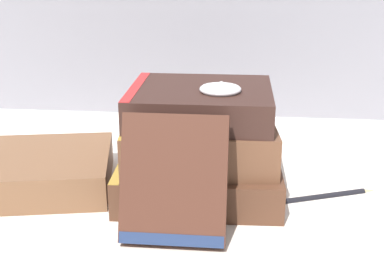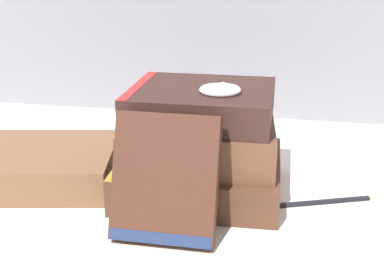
{
  "view_description": "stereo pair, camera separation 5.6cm",
  "coord_description": "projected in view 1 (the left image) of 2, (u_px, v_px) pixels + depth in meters",
  "views": [
    {
      "loc": [
        0.1,
        -0.58,
        0.29
      ],
      "look_at": [
        0.04,
        0.02,
        0.08
      ],
      "focal_mm": 50.0,
      "sensor_mm": 36.0,
      "label": 1
    },
    {
      "loc": [
        0.15,
        -0.57,
        0.29
      ],
      "look_at": [
        0.04,
        0.02,
        0.08
      ],
      "focal_mm": 50.0,
      "sensor_mm": 36.0,
      "label": 2
    }
  ],
  "objects": [
    {
      "name": "book_side_left",
      "position": [
        20.0,
        171.0,
        0.68
      ],
      "size": [
        0.24,
        0.2,
        0.04
      ],
      "rotation": [
        0.0,
        0.0,
        0.19
      ],
      "color": "brown",
      "rests_on": "ground_plane"
    },
    {
      "name": "fountain_pen",
      "position": [
        325.0,
        194.0,
        0.66
      ],
      "size": [
        0.13,
        0.06,
        0.01
      ],
      "rotation": [
        0.0,
        0.0,
        0.37
      ],
      "color": "black",
      "rests_on": "ground_plane"
    },
    {
      "name": "ground_plane",
      "position": [
        158.0,
        200.0,
        0.65
      ],
      "size": [
        3.0,
        3.0,
        0.0
      ],
      "primitive_type": "plane",
      "color": "silver"
    },
    {
      "name": "book_leaning_front",
      "position": [
        174.0,
        184.0,
        0.55
      ],
      "size": [
        0.11,
        0.06,
        0.13
      ],
      "rotation": [
        -0.35,
        0.0,
        0.0
      ],
      "color": "#422319",
      "rests_on": "ground_plane"
    },
    {
      "name": "pocket_watch",
      "position": [
        220.0,
        89.0,
        0.62
      ],
      "size": [
        0.05,
        0.05,
        0.01
      ],
      "color": "silver",
      "rests_on": "book_flat_top"
    },
    {
      "name": "book_flat_bottom",
      "position": [
        195.0,
        174.0,
        0.67
      ],
      "size": [
        0.2,
        0.18,
        0.05
      ],
      "rotation": [
        0.0,
        0.0,
        0.04
      ],
      "color": "#4C2D1E",
      "rests_on": "ground_plane"
    },
    {
      "name": "book_flat_middle",
      "position": [
        195.0,
        138.0,
        0.66
      ],
      "size": [
        0.19,
        0.18,
        0.05
      ],
      "rotation": [
        0.0,
        0.0,
        0.09
      ],
      "color": "brown",
      "rests_on": "book_flat_bottom"
    },
    {
      "name": "book_flat_top",
      "position": [
        196.0,
        103.0,
        0.64
      ],
      "size": [
        0.17,
        0.15,
        0.04
      ],
      "rotation": [
        0.0,
        0.0,
        0.01
      ],
      "color": "#331E19",
      "rests_on": "book_flat_middle"
    }
  ]
}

